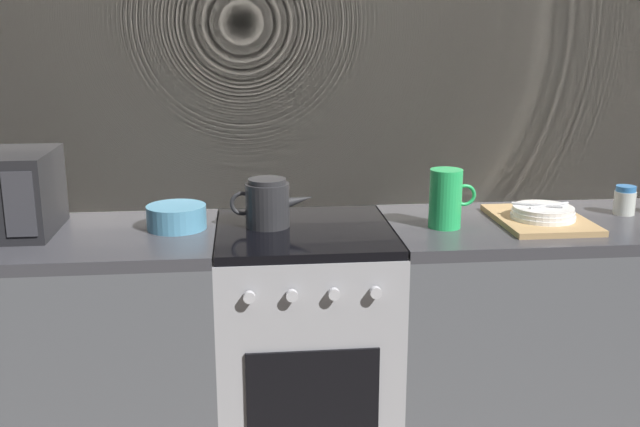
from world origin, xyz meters
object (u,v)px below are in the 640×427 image
object	(u,v)px
pitcher	(446,198)
spice_jar	(625,200)
mixing_bowl	(177,217)
dish_pile	(541,216)
kettle	(268,203)
stove_unit	(305,351)

from	to	relation	value
pitcher	spice_jar	size ratio (longest dim) A/B	1.90
mixing_bowl	dish_pile	xyz separation A→B (m)	(1.25, -0.06, -0.02)
kettle	dish_pile	xyz separation A→B (m)	(0.95, -0.06, -0.06)
mixing_bowl	spice_jar	world-z (taller)	spice_jar
mixing_bowl	pitcher	bearing A→B (deg)	-4.90
kettle	mixing_bowl	world-z (taller)	kettle
stove_unit	dish_pile	bearing A→B (deg)	-1.24
spice_jar	mixing_bowl	bearing A→B (deg)	-179.08
kettle	mixing_bowl	xyz separation A→B (m)	(-0.31, 0.01, -0.04)
mixing_bowl	dish_pile	bearing A→B (deg)	-2.82
stove_unit	pitcher	xyz separation A→B (m)	(0.48, -0.03, 0.55)
stove_unit	kettle	bearing A→B (deg)	162.57
stove_unit	dish_pile	xyz separation A→B (m)	(0.82, -0.02, 0.47)
kettle	mixing_bowl	distance (m)	0.31
stove_unit	kettle	distance (m)	0.55
pitcher	spice_jar	xyz separation A→B (m)	(0.69, 0.10, -0.05)
stove_unit	spice_jar	size ratio (longest dim) A/B	8.57
mixing_bowl	spice_jar	distance (m)	1.60
kettle	dish_pile	bearing A→B (deg)	-3.38
dish_pile	mixing_bowl	bearing A→B (deg)	177.18
spice_jar	stove_unit	bearing A→B (deg)	-176.60
pitcher	spice_jar	distance (m)	0.70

